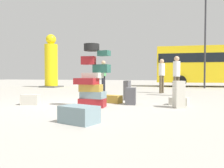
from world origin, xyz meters
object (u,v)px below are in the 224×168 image
at_px(suitcase_tower, 92,82).
at_px(person_tourist_with_camera, 177,72).
at_px(suitcase_tan_right_side, 111,99).
at_px(person_passerby_in_red, 162,73).
at_px(parked_bus, 222,64).
at_px(suitcase_charcoal_white_trunk, 127,90).
at_px(suitcase_cream_behind_tower, 179,94).
at_px(suitcase_cream_foreground_far, 179,101).
at_px(person_bearded_onlooker, 103,73).
at_px(yellow_dummy_statue, 51,64).
at_px(suitcase_cream_left_side, 31,100).
at_px(lamp_post, 205,27).
at_px(suitcase_charcoal_upright_blue, 131,96).
at_px(suitcase_slate_foreground_near, 79,114).

bearing_deg(suitcase_tower, person_tourist_with_camera, 64.22).
xyz_separation_m(suitcase_tan_right_side, person_passerby_in_red, (1.14, 4.55, 0.89)).
xyz_separation_m(person_tourist_with_camera, parked_bus, (3.12, 9.43, 0.82)).
bearing_deg(suitcase_charcoal_white_trunk, suitcase_tower, -99.90).
bearing_deg(suitcase_cream_behind_tower, suitcase_tower, 170.63).
bearing_deg(suitcase_cream_foreground_far, suitcase_cream_behind_tower, -78.32).
height_order(suitcase_charcoal_white_trunk, person_passerby_in_red, person_passerby_in_red).
height_order(suitcase_tan_right_side, parked_bus, parked_bus).
bearing_deg(suitcase_tan_right_side, person_bearded_onlooker, 132.52).
relative_size(person_bearded_onlooker, yellow_dummy_statue, 0.42).
height_order(suitcase_cream_left_side, person_bearded_onlooker, person_bearded_onlooker).
relative_size(suitcase_tower, suitcase_tan_right_side, 2.44).
distance_m(parked_bus, lamp_post, 3.88).
height_order(suitcase_charcoal_upright_blue, suitcase_cream_foreground_far, suitcase_charcoal_upright_blue).
xyz_separation_m(person_passerby_in_red, lamp_post, (2.42, 5.42, 3.19)).
bearing_deg(person_bearded_onlooker, suitcase_charcoal_upright_blue, 27.34).
bearing_deg(suitcase_tan_right_side, lamp_post, 89.73).
relative_size(suitcase_cream_foreground_far, suitcase_cream_behind_tower, 0.72).
distance_m(suitcase_cream_left_side, suitcase_tan_right_side, 2.42).
xyz_separation_m(suitcase_tower, suitcase_charcoal_upright_blue, (0.88, 0.84, -0.43)).
distance_m(suitcase_charcoal_white_trunk, person_passerby_in_red, 3.79).
relative_size(suitcase_cream_foreground_far, yellow_dummy_statue, 0.13).
bearing_deg(person_bearded_onlooker, suitcase_tower, 15.39).
bearing_deg(suitcase_charcoal_white_trunk, suitcase_slate_foreground_near, -84.59).
distance_m(suitcase_tower, suitcase_cream_behind_tower, 2.34).
xyz_separation_m(suitcase_charcoal_upright_blue, yellow_dummy_statue, (-8.13, 8.24, 1.53)).
bearing_deg(person_tourist_with_camera, suitcase_cream_foreground_far, 39.17).
bearing_deg(suitcase_cream_behind_tower, person_passerby_in_red, 77.35).
distance_m(suitcase_tower, parked_bus, 14.73).
relative_size(suitcase_tower, suitcase_charcoal_upright_blue, 3.42).
bearing_deg(suitcase_tower, suitcase_cream_behind_tower, 13.58).
bearing_deg(lamp_post, suitcase_cream_foreground_far, -98.61).
bearing_deg(person_bearded_onlooker, person_tourist_with_camera, 71.65).
bearing_deg(suitcase_cream_left_side, suitcase_tan_right_side, 16.16).
bearing_deg(suitcase_cream_left_side, parked_bus, 49.66).
distance_m(suitcase_charcoal_upright_blue, suitcase_charcoal_white_trunk, 1.20).
relative_size(suitcase_tower, suitcase_slate_foreground_near, 2.59).
bearing_deg(suitcase_slate_foreground_near, person_bearded_onlooker, 122.86).
bearing_deg(suitcase_cream_foreground_far, parked_bus, 88.45).
bearing_deg(parked_bus, suitcase_charcoal_upright_blue, -115.30).
xyz_separation_m(suitcase_charcoal_upright_blue, person_passerby_in_red, (0.46, 4.77, 0.76)).
bearing_deg(person_passerby_in_red, suitcase_tower, 10.12).
bearing_deg(suitcase_cream_foreground_far, suitcase_charcoal_white_trunk, 166.20).
xyz_separation_m(suitcase_slate_foreground_near, person_bearded_onlooker, (-2.26, 7.42, 0.84)).
relative_size(suitcase_cream_left_side, parked_bus, 0.05).
bearing_deg(suitcase_charcoal_upright_blue, suitcase_charcoal_white_trunk, 101.47).
xyz_separation_m(suitcase_cream_behind_tower, person_tourist_with_camera, (-0.18, 3.76, 0.66)).
relative_size(suitcase_charcoal_upright_blue, suitcase_cream_left_side, 0.97).
xyz_separation_m(suitcase_charcoal_white_trunk, parked_bus, (4.71, 11.76, 1.49)).
xyz_separation_m(suitcase_cream_left_side, person_passerby_in_red, (3.25, 5.73, 0.86)).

